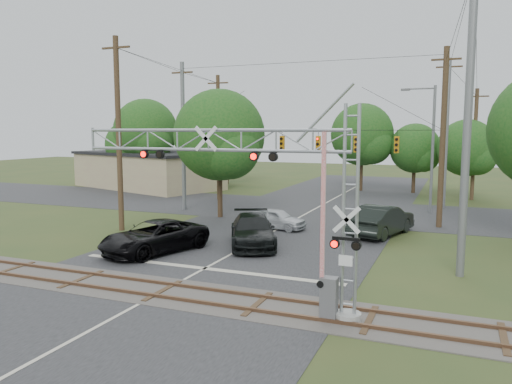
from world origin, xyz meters
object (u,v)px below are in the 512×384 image
at_px(sedan_silver, 277,219).
at_px(streetlight, 430,143).
at_px(car_dark, 253,230).
at_px(pickup_black, 154,237).
at_px(crossing_gantry, 259,185).
at_px(traffic_signal_span, 312,139).
at_px(commercial_building, 148,170).

height_order(sedan_silver, streetlight, streetlight).
xyz_separation_m(car_dark, streetlight, (8.23, 15.06, 4.54)).
bearing_deg(streetlight, pickup_black, -123.88).
bearing_deg(crossing_gantry, traffic_signal_span, 100.17).
height_order(traffic_signal_span, streetlight, traffic_signal_span).
distance_m(car_dark, sedan_silver, 4.91).
xyz_separation_m(sedan_silver, streetlight, (8.60, 10.17, 4.72)).
bearing_deg(streetlight, crossing_gantry, -100.04).
relative_size(traffic_signal_span, pickup_black, 3.28).
bearing_deg(traffic_signal_span, crossing_gantry, -79.83).
relative_size(traffic_signal_span, streetlight, 2.01).
relative_size(traffic_signal_span, car_dark, 3.35).
bearing_deg(pickup_black, traffic_signal_span, 86.54).
bearing_deg(streetlight, traffic_signal_span, -142.89).
distance_m(crossing_gantry, commercial_building, 39.81).
bearing_deg(crossing_gantry, car_dark, 113.79).
height_order(sedan_silver, commercial_building, commercial_building).
bearing_deg(car_dark, streetlight, 36.43).
bearing_deg(pickup_black, crossing_gantry, -17.76).
bearing_deg(crossing_gantry, streetlight, 79.96).
height_order(crossing_gantry, streetlight, streetlight).
xyz_separation_m(traffic_signal_span, sedan_silver, (-1.04, -4.45, -5.02)).
bearing_deg(traffic_signal_span, commercial_building, 151.11).
relative_size(car_dark, commercial_building, 0.31).
relative_size(car_dark, streetlight, 0.60).
xyz_separation_m(pickup_black, car_dark, (4.12, 3.34, 0.02)).
relative_size(car_dark, sedan_silver, 1.50).
height_order(pickup_black, sedan_silver, pickup_black).
xyz_separation_m(car_dark, commercial_building, (-21.43, 21.54, 1.14)).
height_order(crossing_gantry, sedan_silver, crossing_gantry).
distance_m(crossing_gantry, car_dark, 10.48).
bearing_deg(car_dark, pickup_black, -165.89).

